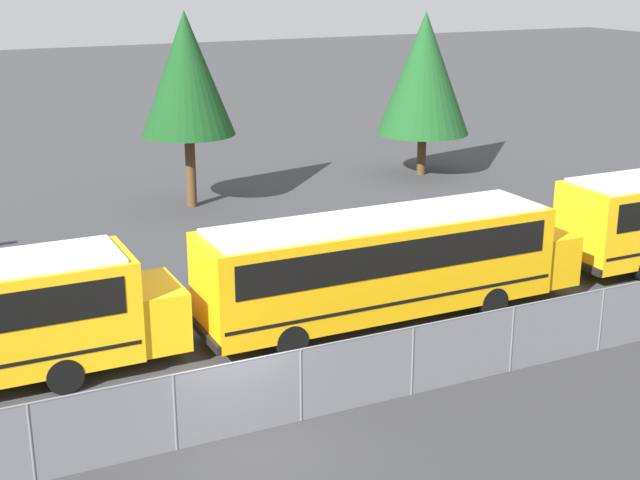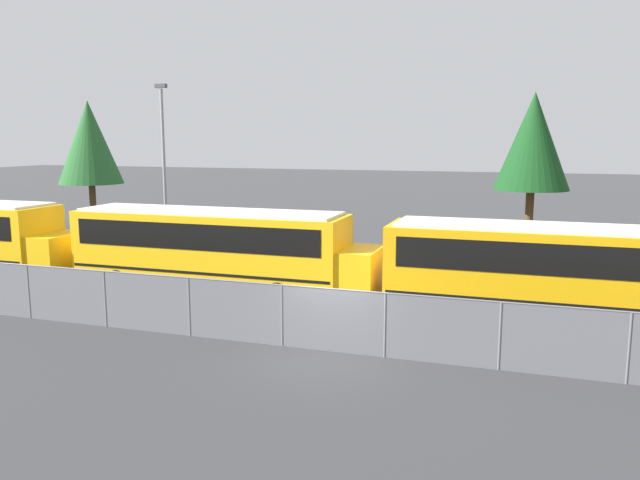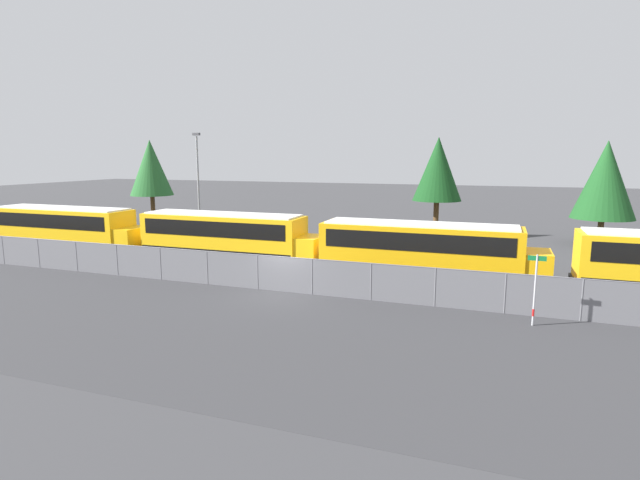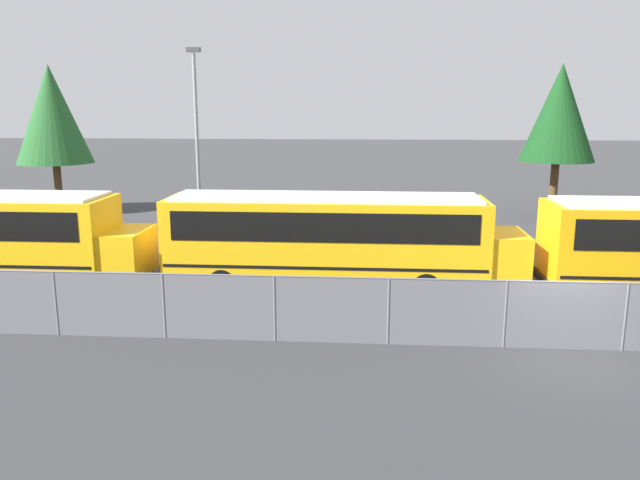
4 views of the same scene
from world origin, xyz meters
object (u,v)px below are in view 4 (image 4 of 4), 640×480
Objects in this scene: tree_0 at (560,113)px; tree_2 at (52,115)px; school_bus_1 at (333,234)px; light_pole at (197,139)px.

tree_2 is at bearing -179.69° from tree_0.
light_pole is (-6.46, 6.86, 2.80)m from school_bus_1.
tree_2 is at bearing 144.29° from light_pole.
school_bus_1 is at bearing -40.37° from tree_2.
tree_2 is (-10.44, 7.51, 0.95)m from light_pole.
school_bus_1 is 9.83m from light_pole.
school_bus_1 is 1.41× the size of light_pole.
tree_0 reaches higher than school_bus_1.
tree_0 is (17.92, 7.66, 1.05)m from light_pole.
school_bus_1 is 1.45× the size of tree_0.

